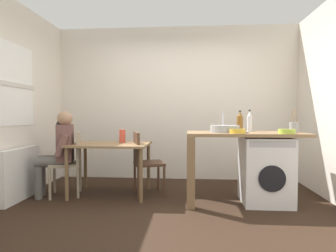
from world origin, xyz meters
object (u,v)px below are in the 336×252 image
Objects in this scene: mixing_bowl at (237,131)px; utensil_crock at (294,127)px; chair_person_seat at (71,160)px; colander at (287,131)px; dining_table at (110,150)px; seated_person at (59,149)px; bottle_tall_green at (240,122)px; washing_machine at (265,170)px; chair_opposite at (144,160)px; bottle_squat_brown at (250,122)px; vase at (122,136)px.

mixing_bowl is 0.80m from utensil_crock.
chair_person_seat is 2.90m from colander.
chair_person_seat is (-0.55, -0.08, -0.14)m from dining_table.
seated_person is at bearing 179.34° from utensil_crock.
utensil_crock reaches higher than seated_person.
utensil_crock is (3.18, -0.04, 0.32)m from seated_person.
bottle_tall_green is at bearing -104.03° from chair_person_seat.
washing_machine is 0.59m from colander.
chair_person_seat is 2.44m from bottle_tall_green.
mixing_bowl is (-0.39, -0.20, 0.52)m from washing_machine.
chair_person_seat is 1.03m from chair_opposite.
mixing_bowl is (-0.22, -0.34, -0.10)m from bottle_squat_brown.
chair_person_seat is 1.05× the size of washing_machine.
colander is at bearing -114.36° from chair_person_seat.
bottle_squat_brown is (1.93, -0.07, 0.41)m from dining_table.
chair_person_seat is at bearing -103.80° from chair_opposite.
utensil_crock is at bearing -9.35° from bottle_squat_brown.
chair_opposite is 1.05× the size of washing_machine.
vase is (0.85, 0.23, 0.16)m from seated_person.
bottle_squat_brown is (2.64, 0.05, 0.38)m from seated_person.
bottle_tall_green is 0.49m from mixing_bowl.
chair_person_seat is at bearing 172.90° from colander.
dining_table is at bearing 176.25° from utensil_crock.
bottle_tall_green reaches higher than dining_table.
washing_machine is 2.91× the size of bottle_squat_brown.
chair_opposite is 1.65m from washing_machine.
colander is at bearing -13.91° from vase.
bottle_squat_brown is 1.48× the size of colander.
colander is at bearing -44.57° from bottle_squat_brown.
utensil_crock is (0.65, -0.22, -0.06)m from bottle_tall_green.
mixing_bowl is at bearing -115.66° from chair_person_seat.
chair_opposite is 1.56m from bottle_squat_brown.
washing_machine is 4.30× the size of colander.
vase is at bearing -122.31° from chair_opposite.
washing_machine is 0.67m from utensil_crock.
chair_person_seat is 3.13× the size of bottle_tall_green.
dining_table is at bearing -106.52° from chair_opposite.
chair_opposite is at bearing -101.54° from chair_person_seat.
colander is (0.47, -0.49, -0.10)m from bottle_tall_green.
dining_table is at bearing 166.49° from mixing_bowl.
dining_table is at bearing -178.24° from bottle_tall_green.
washing_machine is at bearing -109.07° from seated_person.
bottle_tall_green is 1.44× the size of colander.
colander is at bearing -113.10° from seated_person.
dining_table is 2.51m from utensil_crock.
chair_opposite is 4.58× the size of mixing_bowl.
chair_person_seat is 1.00× the size of chair_opposite.
colander is (0.19, -0.22, 0.52)m from washing_machine.
dining_table is 2.13m from washing_machine.
bottle_tall_green is at bearing 129.22° from bottle_squat_brown.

